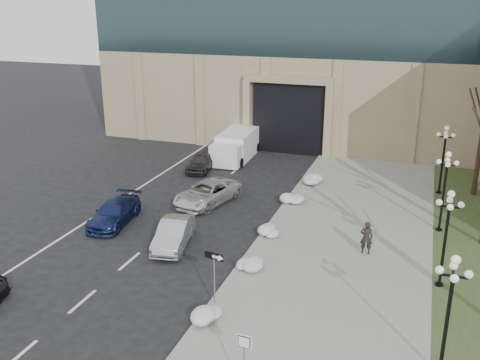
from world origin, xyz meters
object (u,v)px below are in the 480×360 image
Objects in this scene: car_c at (114,213)px; keep_sign at (244,351)px; box_truck at (237,146)px; lamppost_d at (444,151)px; lamppost_c at (445,181)px; car_b at (174,234)px; car_d at (207,193)px; lamppost_b at (447,226)px; one_way_sign at (217,263)px; pedestrian at (366,238)px; car_e at (202,162)px; lamppost_a at (450,301)px.

keep_sign reaches higher than car_c.
lamppost_d reaches higher than box_truck.
box_truck is 18.91m from lamppost_c.
car_d is at bearing 84.76° from car_b.
car_c is at bearing -100.55° from box_truck.
car_c is (-4.63, 1.60, -0.03)m from car_b.
lamppost_b is at bearing -11.07° from car_c.
one_way_sign reaches higher than car_d.
lamppost_c is (14.16, 0.25, 2.36)m from car_d.
car_d is 2.91× the size of pedestrian.
car_b is at bearing -84.00° from box_truck.
car_c is 0.90× the size of car_d.
car_e is 25.81m from lamppost_a.
car_c is 0.66× the size of box_truck.
box_truck is at bearing 118.54° from one_way_sign.
car_b is 0.89× the size of lamppost_d.
one_way_sign is at bearing 45.71° from pedestrian.
one_way_sign is (5.14, -11.18, 1.39)m from car_d.
one_way_sign is at bearing -41.67° from car_c.
keep_sign reaches higher than car_b.
box_truck is 22.62m from one_way_sign.
car_b is 15.07m from lamppost_a.
one_way_sign reaches higher than box_truck.
car_c is 19.90m from lamppost_a.
box_truck reaches higher than car_e.
lamppost_d is at bearing 77.11° from keep_sign.
car_b is 18.95m from lamppost_d.
car_e is 2.27× the size of pedestrian.
car_d is 1.09× the size of lamppost_d.
pedestrian is at bearing -108.41° from lamppost_d.
lamppost_b is (3.61, -2.15, 2.07)m from pedestrian.
car_d is at bearing -68.69° from car_e.
car_b is 2.40× the size of pedestrian.
car_d is at bearing 119.04° from keep_sign.
car_d is at bearing 138.00° from lamppost_a.
keep_sign is at bearing -122.77° from lamppost_b.
one_way_sign is at bearing -58.90° from car_b.
lamppost_c reaches higher than box_truck.
lamppost_b reaches higher than car_d.
lamppost_b is at bearing -40.89° from car_e.
lamppost_b is at bearing 39.61° from one_way_sign.
car_e is 4.30m from box_truck.
one_way_sign is at bearing -74.58° from box_truck.
pedestrian is (14.47, 0.69, 0.33)m from car_c.
lamppost_b is at bearing -9.32° from car_d.
lamppost_b reaches higher than car_e.
car_c is at bearing -99.12° from car_e.
lamppost_c is at bearing -136.65° from pedestrian.
car_b is 6.69m from one_way_sign.
lamppost_b is (14.16, -6.25, 2.36)m from car_d.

